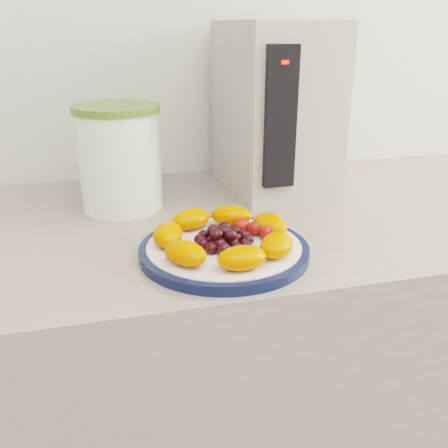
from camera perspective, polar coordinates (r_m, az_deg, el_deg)
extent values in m
cube|color=gray|center=(1.15, 1.56, -20.41)|extent=(3.50, 0.60, 0.90)
cube|color=olive|center=(1.17, 1.54, -21.50)|extent=(3.48, 0.58, 0.84)
cylinder|color=#0C173B|center=(0.74, 0.00, -3.05)|extent=(0.25, 0.25, 0.01)
cylinder|color=white|center=(0.74, 0.00, -2.98)|extent=(0.23, 0.23, 0.02)
cylinder|color=#517428|center=(0.93, -11.80, 7.03)|extent=(0.16, 0.16, 0.18)
cylinder|color=#5D742D|center=(0.92, -12.27, 12.80)|extent=(0.17, 0.17, 0.01)
cube|color=#B3AE9D|center=(1.03, 5.80, 13.00)|extent=(0.20, 0.27, 0.33)
cube|color=black|center=(0.89, 6.44, 11.90)|extent=(0.06, 0.02, 0.24)
cube|color=#FF0C05|center=(0.87, 6.99, 17.88)|extent=(0.01, 0.01, 0.01)
ellipsoid|color=#FD5700|center=(0.77, 5.30, -0.04)|extent=(0.06, 0.08, 0.03)
ellipsoid|color=#FD5700|center=(0.81, 0.83, 1.02)|extent=(0.08, 0.07, 0.03)
ellipsoid|color=#FD5700|center=(0.79, -3.77, 0.57)|extent=(0.08, 0.07, 0.03)
ellipsoid|color=#FD5700|center=(0.74, -6.42, -1.19)|extent=(0.06, 0.08, 0.03)
ellipsoid|color=#FD5700|center=(0.68, -4.45, -3.33)|extent=(0.07, 0.08, 0.03)
ellipsoid|color=#FD5700|center=(0.66, 2.05, -3.90)|extent=(0.07, 0.05, 0.03)
ellipsoid|color=#FD5700|center=(0.70, 6.04, -2.39)|extent=(0.08, 0.08, 0.03)
ellipsoid|color=black|center=(0.74, 0.00, -1.74)|extent=(0.02, 0.02, 0.02)
ellipsoid|color=black|center=(0.74, 1.36, -1.64)|extent=(0.02, 0.02, 0.02)
ellipsoid|color=black|center=(0.75, 0.36, -1.20)|extent=(0.02, 0.02, 0.02)
ellipsoid|color=black|center=(0.75, -0.99, -1.31)|extent=(0.02, 0.02, 0.02)
ellipsoid|color=black|center=(0.73, -1.38, -1.96)|extent=(0.02, 0.02, 0.02)
ellipsoid|color=black|center=(0.72, -0.38, -2.26)|extent=(0.02, 0.02, 0.02)
ellipsoid|color=black|center=(0.72, 1.02, -2.20)|extent=(0.02, 0.02, 0.02)
ellipsoid|color=black|center=(0.75, 2.35, -1.25)|extent=(0.02, 0.02, 0.02)
ellipsoid|color=black|center=(0.76, 1.34, -0.83)|extent=(0.02, 0.02, 0.02)
ellipsoid|color=black|center=(0.77, 0.01, -0.71)|extent=(0.02, 0.02, 0.02)
ellipsoid|color=black|center=(0.76, -1.32, -0.86)|extent=(0.02, 0.02, 0.02)
ellipsoid|color=black|center=(0.75, -2.34, -1.26)|extent=(0.02, 0.02, 0.02)
ellipsoid|color=black|center=(0.74, -2.76, -1.77)|extent=(0.02, 0.02, 0.02)
ellipsoid|color=black|center=(0.72, -2.45, -2.29)|extent=(0.02, 0.02, 0.02)
ellipsoid|color=black|center=(0.71, -1.45, -2.77)|extent=(0.02, 0.02, 0.02)
ellipsoid|color=black|center=(0.70, -0.01, -2.88)|extent=(0.02, 0.02, 0.02)
ellipsoid|color=black|center=(0.71, 1.43, -2.74)|extent=(0.02, 0.02, 0.02)
ellipsoid|color=black|center=(0.72, 2.44, -2.37)|extent=(0.02, 0.02, 0.02)
ellipsoid|color=black|center=(0.74, 2.76, -1.78)|extent=(0.02, 0.02, 0.02)
ellipsoid|color=black|center=(0.73, 0.00, -0.83)|extent=(0.02, 0.02, 0.02)
ellipsoid|color=black|center=(0.75, 0.07, -0.32)|extent=(0.02, 0.02, 0.02)
ellipsoid|color=black|center=(0.74, -1.25, -0.65)|extent=(0.02, 0.02, 0.02)
ellipsoid|color=black|center=(0.72, -0.87, -1.22)|extent=(0.02, 0.02, 0.02)
ellipsoid|color=black|center=(0.72, 0.75, -1.27)|extent=(0.02, 0.02, 0.02)
ellipsoid|color=red|center=(0.77, 3.73, -0.42)|extent=(0.03, 0.03, 0.02)
ellipsoid|color=red|center=(0.78, 5.34, -0.09)|extent=(0.04, 0.03, 0.02)
ellipsoid|color=red|center=(0.76, 5.07, -0.92)|extent=(0.04, 0.04, 0.02)
ellipsoid|color=red|center=(0.78, 2.05, -0.19)|extent=(0.04, 0.04, 0.02)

